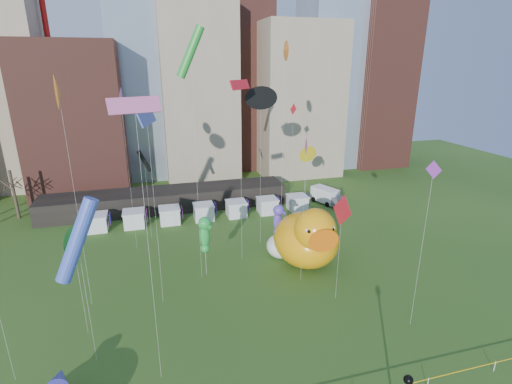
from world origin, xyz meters
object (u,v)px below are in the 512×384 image
object	(u,v)px
seahorse_green	(205,232)
seahorse_purple	(278,218)
small_duck	(281,245)
big_duck	(308,237)
box_truck	(327,196)

from	to	relation	value
seahorse_green	seahorse_purple	bearing A→B (deg)	1.55
seahorse_purple	small_duck	bearing A→B (deg)	-120.12
seahorse_purple	seahorse_green	bearing A→B (deg)	175.23
big_duck	seahorse_purple	xyz separation A→B (m)	(-2.09, 4.44, 0.87)
big_duck	seahorse_green	world-z (taller)	big_duck
big_duck	box_truck	xyz separation A→B (m)	(11.38, 18.45, -2.25)
box_truck	seahorse_green	bearing A→B (deg)	-164.42
small_duck	seahorse_purple	size ratio (longest dim) A/B	0.77
seahorse_purple	box_truck	distance (m)	19.68
small_duck	seahorse_green	bearing A→B (deg)	-163.49
big_duck	seahorse_green	xyz separation A→B (m)	(-11.51, 1.07, 1.63)
seahorse_green	seahorse_purple	xyz separation A→B (m)	(9.42, 3.37, -0.76)
big_duck	seahorse_purple	bearing A→B (deg)	118.86
small_duck	box_truck	world-z (taller)	small_duck
seahorse_green	seahorse_purple	size ratio (longest dim) A/B	1.13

